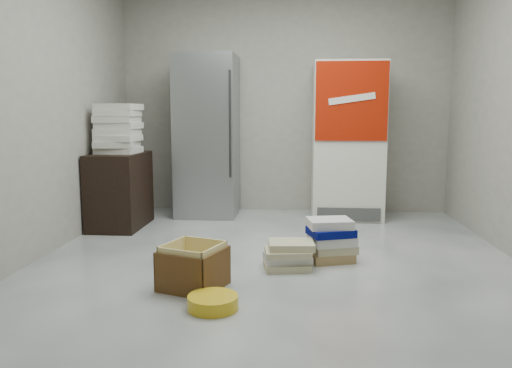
{
  "coord_description": "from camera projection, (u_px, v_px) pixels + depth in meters",
  "views": [
    {
      "loc": [
        0.16,
        -3.76,
        1.22
      ],
      "look_at": [
        -0.2,
        0.7,
        0.59
      ],
      "focal_mm": 35.0,
      "sensor_mm": 36.0,
      "label": 1
    }
  ],
  "objects": [
    {
      "name": "room_shell",
      "position": [
        276.0,
        34.0,
        3.64
      ],
      "size": [
        4.04,
        5.04,
        2.82
      ],
      "color": "#A19C91",
      "rests_on": "ground"
    },
    {
      "name": "phonebook_stack_main",
      "position": [
        331.0,
        240.0,
        4.14
      ],
      "size": [
        0.44,
        0.39,
        0.35
      ],
      "rotation": [
        0.0,
        0.0,
        0.19
      ],
      "color": "olive",
      "rests_on": "ground"
    },
    {
      "name": "bucket_lid",
      "position": [
        213.0,
        302.0,
        3.14
      ],
      "size": [
        0.38,
        0.38,
        0.09
      ],
      "primitive_type": "cylinder",
      "rotation": [
        0.0,
        0.0,
        0.22
      ],
      "color": "gold",
      "rests_on": "ground"
    },
    {
      "name": "wood_shelf",
      "position": [
        120.0,
        190.0,
        5.36
      ],
      "size": [
        0.5,
        0.8,
        0.8
      ],
      "primitive_type": "cube",
      "color": "black",
      "rests_on": "ground"
    },
    {
      "name": "cardboard_box",
      "position": [
        193.0,
        270.0,
        3.51
      ],
      "size": [
        0.5,
        0.5,
        0.32
      ],
      "rotation": [
        0.0,
        0.0,
        -0.35
      ],
      "color": "gold",
      "rests_on": "ground"
    },
    {
      "name": "coke_cooler",
      "position": [
        347.0,
        141.0,
        5.8
      ],
      "size": [
        0.8,
        0.73,
        1.8
      ],
      "color": "silver",
      "rests_on": "ground"
    },
    {
      "name": "supply_box_stack",
      "position": [
        118.0,
        129.0,
        5.26
      ],
      "size": [
        0.45,
        0.44,
        0.52
      ],
      "color": "silver",
      "rests_on": "wood_shelf"
    },
    {
      "name": "phonebook_stack_side",
      "position": [
        288.0,
        255.0,
        3.95
      ],
      "size": [
        0.42,
        0.37,
        0.22
      ],
      "rotation": [
        0.0,
        0.0,
        0.19
      ],
      "color": "tan",
      "rests_on": "ground"
    },
    {
      "name": "steel_fridge",
      "position": [
        207.0,
        136.0,
        5.93
      ],
      "size": [
        0.7,
        0.72,
        1.9
      ],
      "color": "#A1A4A8",
      "rests_on": "ground"
    },
    {
      "name": "ground",
      "position": [
        275.0,
        271.0,
        3.89
      ],
      "size": [
        5.0,
        5.0,
        0.0
      ],
      "primitive_type": "plane",
      "color": "silver",
      "rests_on": "ground"
    }
  ]
}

